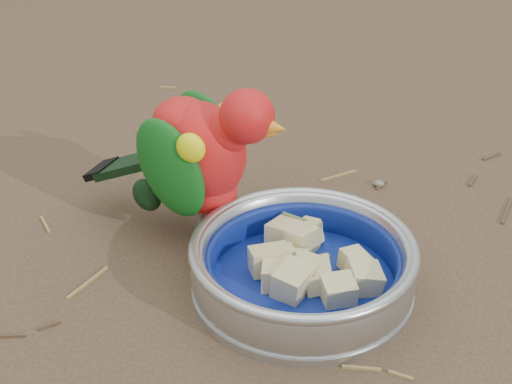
% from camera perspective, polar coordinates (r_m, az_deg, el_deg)
% --- Properties ---
extents(ground, '(60.00, 60.00, 0.00)m').
position_cam_1_polar(ground, '(0.88, 6.29, -5.68)').
color(ground, '#4D3829').
extents(food_bowl, '(0.24, 0.24, 0.02)m').
position_cam_1_polar(food_bowl, '(0.84, 3.39, -6.80)').
color(food_bowl, '#B2B2BA').
rests_on(food_bowl, ground).
extents(bowl_wall, '(0.24, 0.24, 0.04)m').
position_cam_1_polar(bowl_wall, '(0.83, 3.45, -5.15)').
color(bowl_wall, '#B2B2BA').
rests_on(bowl_wall, food_bowl).
extents(fruit_wedges, '(0.14, 0.14, 0.03)m').
position_cam_1_polar(fruit_wedges, '(0.83, 3.44, -5.54)').
color(fruit_wedges, '#D4BF86').
rests_on(fruit_wedges, food_bowl).
extents(lory_parrot, '(0.25, 0.14, 0.19)m').
position_cam_1_polar(lory_parrot, '(0.89, -3.99, 1.99)').
color(lory_parrot, red).
rests_on(lory_parrot, ground).
extents(ground_debris, '(0.90, 0.80, 0.01)m').
position_cam_1_polar(ground_debris, '(0.91, 4.43, -4.20)').
color(ground_debris, olive).
rests_on(ground_debris, ground).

